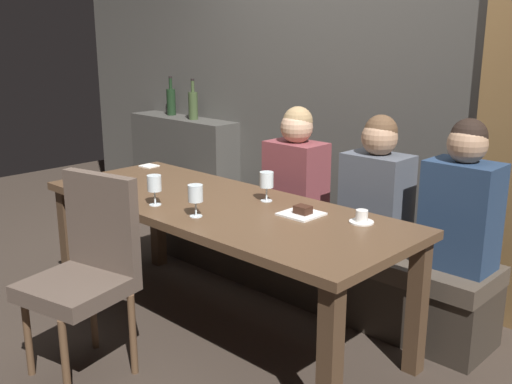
# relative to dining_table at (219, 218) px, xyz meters

# --- Properties ---
(ground) EXTENTS (9.00, 9.00, 0.00)m
(ground) POSITION_rel_dining_table_xyz_m (0.00, 0.00, -0.65)
(ground) COLOR #382D26
(back_wall_tiled) EXTENTS (6.00, 0.12, 3.00)m
(back_wall_tiled) POSITION_rel_dining_table_xyz_m (0.00, 1.22, 0.85)
(back_wall_tiled) COLOR #4C4944
(back_wall_tiled) RESTS_ON ground
(back_counter) EXTENTS (1.10, 0.28, 0.95)m
(back_counter) POSITION_rel_dining_table_xyz_m (-1.55, 1.04, -0.18)
(back_counter) COLOR #413E3A
(back_counter) RESTS_ON ground
(dining_table) EXTENTS (2.20, 0.84, 0.74)m
(dining_table) POSITION_rel_dining_table_xyz_m (0.00, 0.00, 0.00)
(dining_table) COLOR #493422
(dining_table) RESTS_ON ground
(banquette_bench) EXTENTS (2.50, 0.44, 0.45)m
(banquette_bench) POSITION_rel_dining_table_xyz_m (0.00, 0.70, -0.42)
(banquette_bench) COLOR #312A23
(banquette_bench) RESTS_ON ground
(chair_near_side) EXTENTS (0.52, 0.52, 0.98)m
(chair_near_side) POSITION_rel_dining_table_xyz_m (-0.15, -0.72, -0.09)
(chair_near_side) COLOR brown
(chair_near_side) RESTS_ON ground
(diner_redhead) EXTENTS (0.36, 0.24, 0.75)m
(diner_redhead) POSITION_rel_dining_table_xyz_m (-0.02, 0.68, 0.15)
(diner_redhead) COLOR brown
(diner_redhead) RESTS_ON banquette_bench
(diner_bearded) EXTENTS (0.36, 0.24, 0.75)m
(diner_bearded) POSITION_rel_dining_table_xyz_m (0.55, 0.71, 0.15)
(diner_bearded) COLOR #4C515B
(diner_bearded) RESTS_ON banquette_bench
(diner_far_end) EXTENTS (0.36, 0.24, 0.78)m
(diner_far_end) POSITION_rel_dining_table_xyz_m (1.04, 0.73, 0.17)
(diner_far_end) COLOR navy
(diner_far_end) RESTS_ON banquette_bench
(wine_bottle_dark_red) EXTENTS (0.08, 0.08, 0.33)m
(wine_bottle_dark_red) POSITION_rel_dining_table_xyz_m (-1.74, 1.07, 0.42)
(wine_bottle_dark_red) COLOR black
(wine_bottle_dark_red) RESTS_ON back_counter
(wine_bottle_pale_label) EXTENTS (0.08, 0.08, 0.33)m
(wine_bottle_pale_label) POSITION_rel_dining_table_xyz_m (-1.40, 1.03, 0.42)
(wine_bottle_pale_label) COLOR #384728
(wine_bottle_pale_label) RESTS_ON back_counter
(wine_glass_center_back) EXTENTS (0.08, 0.08, 0.16)m
(wine_glass_center_back) POSITION_rel_dining_table_xyz_m (-0.22, -0.26, 0.20)
(wine_glass_center_back) COLOR silver
(wine_glass_center_back) RESTS_ON dining_table
(wine_glass_far_right) EXTENTS (0.08, 0.08, 0.16)m
(wine_glass_far_right) POSITION_rel_dining_table_xyz_m (0.10, -0.24, 0.20)
(wine_glass_far_right) COLOR silver
(wine_glass_far_right) RESTS_ON dining_table
(wine_glass_center_front) EXTENTS (0.08, 0.08, 0.16)m
(wine_glass_center_front) POSITION_rel_dining_table_xyz_m (0.16, 0.21, 0.20)
(wine_glass_center_front) COLOR silver
(wine_glass_center_front) RESTS_ON dining_table
(espresso_cup) EXTENTS (0.12, 0.12, 0.06)m
(espresso_cup) POSITION_rel_dining_table_xyz_m (0.76, 0.25, 0.11)
(espresso_cup) COLOR white
(espresso_cup) RESTS_ON dining_table
(dessert_plate) EXTENTS (0.19, 0.19, 0.05)m
(dessert_plate) POSITION_rel_dining_table_xyz_m (0.47, 0.14, 0.10)
(dessert_plate) COLOR white
(dessert_plate) RESTS_ON dining_table
(folded_napkin) EXTENTS (0.12, 0.11, 0.01)m
(folded_napkin) POSITION_rel_dining_table_xyz_m (-1.01, 0.28, 0.09)
(folded_napkin) COLOR silver
(folded_napkin) RESTS_ON dining_table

